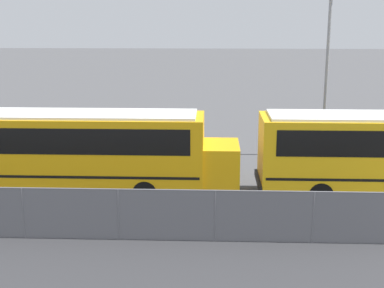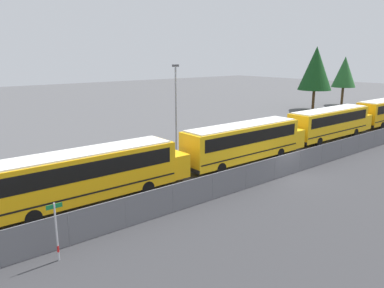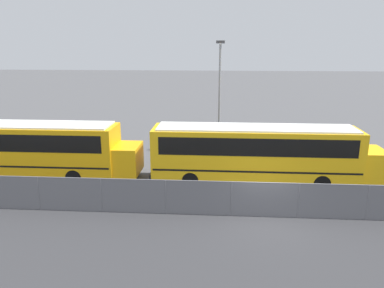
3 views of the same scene
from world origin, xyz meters
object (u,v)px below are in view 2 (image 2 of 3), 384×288
at_px(tree_0, 316,68).
at_px(tree_2, 344,72).
at_px(school_bus_2, 91,172).
at_px(light_pole, 176,105).
at_px(school_bus_3, 245,140).
at_px(street_sign, 56,230).
at_px(school_bus_4, 331,121).

relative_size(tree_0, tree_2, 1.19).
height_order(school_bus_2, light_pole, light_pole).
bearing_deg(tree_0, school_bus_3, -155.88).
xyz_separation_m(school_bus_2, school_bus_3, (13.64, 0.05, 0.00)).
bearing_deg(street_sign, school_bus_3, 16.93).
bearing_deg(school_bus_3, street_sign, -163.07).
bearing_deg(school_bus_3, tree_2, 19.26).
xyz_separation_m(school_bus_3, tree_2, (41.03, 14.34, 3.89)).
bearing_deg(school_bus_4, school_bus_2, -179.29).
height_order(street_sign, light_pole, light_pole).
relative_size(school_bus_2, street_sign, 4.81).
relative_size(light_pole, tree_0, 0.78).
distance_m(street_sign, light_pole, 19.66).
xyz_separation_m(street_sign, tree_2, (58.73, 19.72, 4.38)).
bearing_deg(tree_0, tree_2, 0.77).
xyz_separation_m(street_sign, tree_0, (49.44, 19.60, 5.23)).
distance_m(school_bus_2, school_bus_3, 13.64).
height_order(school_bus_4, light_pole, light_pole).
bearing_deg(school_bus_3, light_pole, 109.47).
relative_size(school_bus_2, school_bus_3, 1.00).
height_order(school_bus_2, street_sign, school_bus_2).
distance_m(school_bus_2, tree_2, 56.67).
xyz_separation_m(school_bus_3, light_pole, (-2.29, 6.47, 2.43)).
bearing_deg(school_bus_4, light_pole, 158.71).
height_order(school_bus_3, street_sign, school_bus_3).
distance_m(street_sign, tree_0, 53.44).
xyz_separation_m(light_pole, tree_0, (34.03, 7.74, 2.30)).
xyz_separation_m(school_bus_2, light_pole, (11.35, 6.52, 2.43)).
height_order(school_bus_3, light_pole, light_pole).
bearing_deg(street_sign, tree_0, 21.62).
bearing_deg(light_pole, tree_2, 10.29).
bearing_deg(tree_2, school_bus_2, -165.26).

